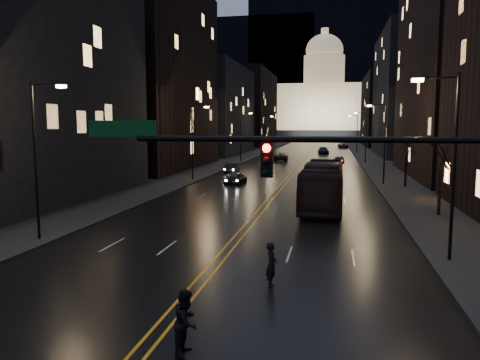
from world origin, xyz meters
The scene contains 36 objects.
ground centered at (0.00, 0.00, 0.00)m, with size 900.00×900.00×0.00m, color black.
road centered at (0.00, 130.00, 0.01)m, with size 20.00×320.00×0.02m, color black.
sidewalk_left centered at (-14.00, 130.00, 0.08)m, with size 8.00×320.00×0.16m, color black.
sidewalk_right centered at (14.00, 130.00, 0.08)m, with size 8.00×320.00×0.16m, color black.
center_line centered at (0.00, 130.00, 0.03)m, with size 0.62×320.00×0.01m, color orange.
building_left_near centered at (-21.00, 22.00, 11.00)m, with size 12.00×28.00×22.00m, color black.
building_left_mid centered at (-21.00, 54.00, 14.00)m, with size 12.00×30.00×28.00m, color black.
building_left_far centered at (-21.00, 92.00, 10.00)m, with size 12.00×34.00×20.00m, color black.
building_left_dist centered at (-21.00, 140.00, 12.00)m, with size 12.00×40.00×24.00m, color black.
building_right_tall centered at (21.00, 50.00, 19.00)m, with size 12.00×30.00×38.00m, color black.
building_right_mid centered at (21.00, 92.00, 13.00)m, with size 12.00×34.00×26.00m, color black.
building_right_dist centered at (21.00, 140.00, 11.00)m, with size 12.00×40.00×22.00m, color black.
mountain_ridge centered at (40.00, 380.00, 65.00)m, with size 520.00×60.00×130.00m, color black.
capitol centered at (0.00, 250.00, 17.15)m, with size 90.00×50.00×58.50m.
traffic_signal centered at (5.91, 0.00, 5.10)m, with size 17.29×0.45×7.00m.
streetlamp_right_near centered at (10.81, 10.00, 5.08)m, with size 2.13×0.25×9.00m.
streetlamp_left_near centered at (-10.81, 10.00, 5.08)m, with size 2.13×0.25×9.00m.
streetlamp_right_mid centered at (10.81, 40.00, 5.08)m, with size 2.13×0.25×9.00m.
streetlamp_left_mid centered at (-10.81, 40.00, 5.08)m, with size 2.13×0.25×9.00m.
streetlamp_right_far centered at (10.81, 70.00, 5.08)m, with size 2.13×0.25×9.00m.
streetlamp_left_far centered at (-10.81, 70.00, 5.08)m, with size 2.13×0.25×9.00m.
streetlamp_right_dist centered at (10.81, 100.00, 5.08)m, with size 2.13×0.25×9.00m.
streetlamp_left_dist centered at (-10.81, 100.00, 5.08)m, with size 2.13×0.25×9.00m.
tree_right_mid centered at (13.00, 22.00, 4.53)m, with size 2.40×2.40×6.65m.
tree_right_far centered at (13.00, 38.00, 4.53)m, with size 2.40×2.40×6.65m.
bus centered at (4.66, 24.38, 1.82)m, with size 3.06×13.06×3.64m, color black.
oncoming_car_a centered at (-5.18, 37.24, 0.75)m, with size 1.78×4.42×1.51m, color black.
oncoming_car_b centered at (-8.13, 49.19, 0.72)m, with size 1.52×4.37×1.44m, color black.
oncoming_car_c centered at (-4.07, 72.90, 0.78)m, with size 2.59×5.63×1.56m, color black.
oncoming_car_d centered at (-8.50, 88.72, 0.66)m, with size 1.84×4.53×1.31m, color black.
receding_car_a centered at (2.50, 37.38, 0.70)m, with size 1.49×4.28×1.41m, color black.
receding_car_b centered at (6.49, 67.84, 0.69)m, with size 1.64×4.07×1.39m, color black.
receding_car_c centered at (3.35, 95.10, 0.81)m, with size 2.26×5.55×1.61m, color black.
receding_car_d centered at (8.43, 125.74, 0.74)m, with size 2.46×5.34×1.48m, color black.
pedestrian_a centered at (3.02, 5.00, 0.93)m, with size 0.68×0.45×1.87m, color black.
pedestrian_b centered at (1.33, -1.08, 0.96)m, with size 0.94×0.51×1.93m, color black.
Camera 1 is at (5.35, -13.45, 6.61)m, focal length 35.00 mm.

